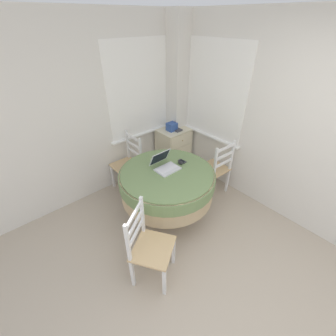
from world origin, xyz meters
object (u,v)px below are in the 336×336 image
book_on_cabinet (176,129)px  storage_box (172,127)px  laptop (165,165)px  computer_mouse (180,163)px  dining_chair_near_right_window (215,169)px  round_dining_table (167,182)px  corner_cabinet (174,148)px  dining_chair_camera_near (149,247)px  cell_phone (182,161)px  dining_chair_near_back_window (129,164)px

book_on_cabinet → storage_box: bearing=147.7°
laptop → computer_mouse: size_ratio=3.88×
computer_mouse → dining_chair_near_right_window: size_ratio=0.09×
round_dining_table → laptop: bearing=65.6°
round_dining_table → corner_cabinet: corner_cabinet is taller
round_dining_table → storage_box: size_ratio=7.90×
laptop → dining_chair_camera_near: size_ratio=0.34×
cell_phone → computer_mouse: bearing=-154.8°
computer_mouse → dining_chair_camera_near: dining_chair_camera_near is taller
cell_phone → dining_chair_near_back_window: 0.99m
round_dining_table → computer_mouse: computer_mouse is taller
book_on_cabinet → dining_chair_camera_near: bearing=-140.1°
computer_mouse → dining_chair_camera_near: size_ratio=0.09×
dining_chair_near_right_window → storage_box: 1.07m
dining_chair_near_back_window → dining_chair_camera_near: size_ratio=1.00×
round_dining_table → book_on_cabinet: book_on_cabinet is taller
corner_cabinet → storage_box: 0.46m
round_dining_table → dining_chair_near_back_window: 0.93m
cell_phone → dining_chair_near_right_window: bearing=-14.2°
laptop → storage_box: size_ratio=2.01×
cell_phone → storage_box: storage_box is taller
computer_mouse → cell_phone: (0.06, 0.03, -0.02)m
computer_mouse → dining_chair_near_back_window: (-0.29, 0.89, -0.34)m
round_dining_table → cell_phone: cell_phone is taller
dining_chair_camera_near → dining_chair_near_back_window: bearing=64.5°
computer_mouse → storage_box: size_ratio=0.52×
laptop → corner_cabinet: size_ratio=0.41×
round_dining_table → book_on_cabinet: (0.96, 0.86, 0.18)m
storage_box → book_on_cabinet: bearing=-32.3°
book_on_cabinet → corner_cabinet: bearing=90.9°
round_dining_table → laptop: laptop is taller
dining_chair_camera_near → corner_cabinet: size_ratio=1.22×
dining_chair_near_back_window → dining_chair_near_right_window: 1.39m
computer_mouse → dining_chair_near_right_window: bearing=-10.6°
dining_chair_near_back_window → corner_cabinet: 0.99m
dining_chair_camera_near → corner_cabinet: dining_chair_camera_near is taller
laptop → corner_cabinet: (0.92, 0.83, -0.43)m
storage_box → dining_chair_camera_near: bearing=-138.1°
round_dining_table → dining_chair_near_right_window: bearing=-6.1°
computer_mouse → dining_chair_camera_near: bearing=-149.8°
dining_chair_camera_near → storage_box: dining_chair_camera_near is taller
book_on_cabinet → dining_chair_near_back_window: bearing=176.5°
dining_chair_near_right_window → computer_mouse: bearing=169.4°
dining_chair_near_back_window → dining_chair_near_right_window: bearing=-47.1°
dining_chair_camera_near → corner_cabinet: bearing=41.1°
computer_mouse → dining_chair_near_right_window: (0.65, -0.12, -0.34)m
book_on_cabinet → round_dining_table: bearing=-138.2°
dining_chair_near_right_window → dining_chair_camera_near: same height
computer_mouse → dining_chair_camera_near: 1.20m
laptop → computer_mouse: bearing=-16.1°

